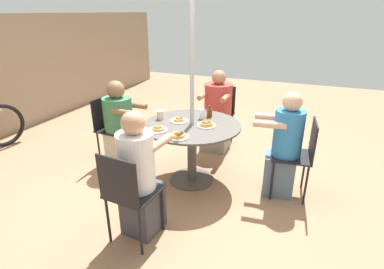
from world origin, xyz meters
TOP-DOWN VIEW (x-y plane):
  - ground_plane at (0.00, 0.00)m, footprint 12.00×12.00m
  - patio_table at (0.00, 0.00)m, footprint 1.12×1.12m
  - umbrella_pole at (0.00, 0.00)m, footprint 0.05×0.05m
  - patio_chair_north at (0.07, 1.19)m, footprint 0.43×0.43m
  - diner_north at (0.06, 1.03)m, footprint 0.39×0.53m
  - patio_chair_east at (-1.19, 0.10)m, footprint 0.44×0.44m
  - diner_east at (-1.03, 0.09)m, footprint 0.52×0.35m
  - patio_chair_south at (0.13, -1.19)m, footprint 0.45×0.45m
  - diner_south at (0.11, -1.03)m, footprint 0.36×0.54m
  - patio_chair_west at (1.20, 0.02)m, footprint 0.41×0.41m
  - diner_west at (1.03, 0.02)m, footprint 0.57×0.40m
  - pancake_plate_a at (-0.42, -0.02)m, footprint 0.21×0.21m
  - pancake_plate_b at (0.03, 0.17)m, footprint 0.21×0.21m
  - pancake_plate_c at (-0.32, 0.27)m, footprint 0.21×0.21m
  - pancake_plate_d at (0.00, -0.17)m, footprint 0.21×0.21m
  - syrup_bottle at (0.31, -0.10)m, footprint 0.09×0.07m
  - coffee_cup at (0.02, 0.42)m, footprint 0.08×0.08m
  - drinking_glass_a at (0.22, -0.04)m, footprint 0.07×0.07m

SIDE VIEW (x-z plane):
  - ground_plane at x=0.00m, z-range 0.00..0.00m
  - diner_north at x=0.06m, z-range -0.05..1.08m
  - diner_west at x=1.03m, z-range -0.06..1.10m
  - patio_chair_north at x=0.07m, z-range 0.08..0.97m
  - patio_chair_east at x=-1.19m, z-range 0.08..0.97m
  - patio_chair_south at x=0.13m, z-range 0.08..0.97m
  - patio_chair_west at x=1.20m, z-range 0.08..0.97m
  - diner_south at x=0.11m, z-range -0.04..1.14m
  - diner_east at x=-1.03m, z-range -0.04..1.15m
  - patio_table at x=0.00m, z-range 0.20..0.93m
  - pancake_plate_c at x=-0.32m, z-range 0.72..0.77m
  - pancake_plate_b at x=0.03m, z-range 0.72..0.77m
  - pancake_plate_a at x=-0.42m, z-range 0.72..0.78m
  - pancake_plate_d at x=0.00m, z-range 0.72..0.78m
  - coffee_cup at x=0.02m, z-range 0.73..0.83m
  - syrup_bottle at x=0.31m, z-range 0.71..0.86m
  - drinking_glass_a at x=0.22m, z-range 0.73..0.85m
  - umbrella_pole at x=0.00m, z-range 0.00..2.06m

